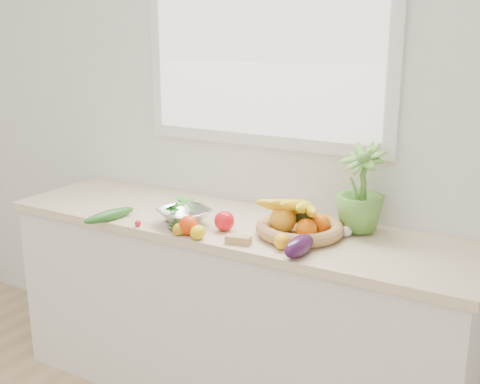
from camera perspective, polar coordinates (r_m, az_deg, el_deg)
The scene contains 20 objects.
back_wall at distance 2.90m, azimuth 2.36°, elevation 7.32°, with size 4.50×0.02×2.70m, color white.
counter_cabinet at distance 2.94m, azimuth -0.66°, elevation -11.50°, with size 2.20×0.58×0.86m, color silver.
countertop at distance 2.76m, azimuth -0.69°, elevation -3.16°, with size 2.24×0.62×0.04m, color beige.
window_frame at distance 2.86m, azimuth 2.31°, elevation 15.23°, with size 1.30×0.03×1.10m, color white.
window_pane at distance 2.84m, azimuth 2.11°, elevation 15.23°, with size 1.18×0.01×0.98m, color white.
orange_loose at distance 2.57m, azimuth -4.93°, elevation -3.16°, with size 0.08×0.08×0.08m, color red.
lemon_a at distance 2.52m, azimuth -4.02°, elevation -3.83°, with size 0.06×0.08×0.06m, color yellow.
lemon_b at distance 2.58m, azimuth -5.70°, elevation -3.52°, with size 0.05×0.07×0.05m, color orange.
lemon_c at distance 2.42m, azimuth 4.01°, elevation -4.67°, with size 0.07×0.08×0.07m, color #F5A80D.
apple at distance 2.62m, azimuth -1.49°, elevation -2.76°, with size 0.09×0.09×0.09m, color red.
ginger at distance 2.47m, azimuth -0.17°, elevation -4.55°, with size 0.11×0.04×0.03m, color tan.
garlic_a at distance 2.67m, azimuth 2.12°, elevation -2.87°, with size 0.05×0.05×0.04m, color silver.
garlic_b at distance 2.59m, azimuth 9.99°, elevation -3.71°, with size 0.05×0.05×0.04m, color silver.
garlic_c at distance 2.46m, azimuth 7.41°, elevation -4.63°, with size 0.06×0.06×0.05m, color white.
eggplant at distance 2.35m, azimuth 5.63°, elevation -5.11°, with size 0.07×0.20×0.08m, color #320F37.
cucumber at distance 2.82m, azimuth -12.27°, elevation -2.17°, with size 0.05×0.27×0.05m, color #1D5017.
radish at distance 2.71m, azimuth -9.65°, elevation -2.95°, with size 0.03×0.03×0.03m, color red.
potted_herb at distance 2.60m, azimuth 11.36°, elevation 0.46°, with size 0.21×0.21×0.38m, color #5A9737.
fruit_basket at distance 2.57m, azimuth 5.62°, elevation -2.97°, with size 0.43×0.43×0.19m.
colander_with_spinach at distance 2.70m, azimuth -5.32°, elevation -1.87°, with size 0.29×0.29×0.12m.
Camera 1 is at (1.35, -0.29, 1.77)m, focal length 45.00 mm.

